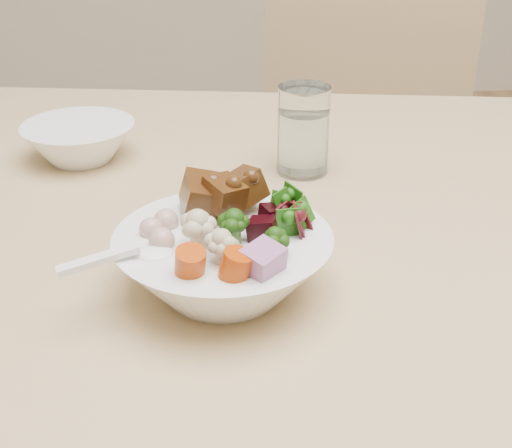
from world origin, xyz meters
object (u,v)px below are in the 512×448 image
Objects in this scene: water_glass at (303,134)px; side_bowl at (80,142)px; chair_far at (362,178)px; food_bowl at (225,259)px; dining_table at (418,304)px.

water_glass is 0.28m from side_bowl.
water_glass is at bearing -15.20° from side_bowl.
food_bowl is at bearing -99.68° from chair_far.
chair_far is (0.14, 0.72, -0.18)m from dining_table.
side_bowl is (-0.37, 0.26, 0.10)m from dining_table.
chair_far is at bearing 65.86° from water_glass.
chair_far is 4.98× the size of food_bowl.
water_glass is at bearing 64.95° from food_bowl.
water_glass is (-0.09, 0.18, 0.13)m from dining_table.
food_bowl is (-0.21, -0.07, 0.11)m from dining_table.
water_glass is at bearing 128.48° from dining_table.
side_bowl is (-0.15, 0.33, -0.01)m from food_bowl.
side_bowl is at bearing 164.80° from water_glass.
dining_table is at bearing -35.09° from side_bowl.
chair_far reaches higher than dining_table.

